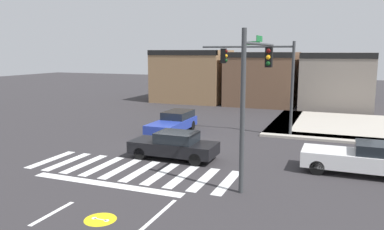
# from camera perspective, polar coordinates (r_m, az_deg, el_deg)

# --- Properties ---
(ground_plane) EXTENTS (120.00, 120.00, 0.00)m
(ground_plane) POSITION_cam_1_polar(r_m,az_deg,el_deg) (21.27, -2.98, -4.80)
(ground_plane) COLOR #302D30
(crosswalk_near) EXTENTS (9.47, 3.12, 0.01)m
(crosswalk_near) POSITION_cam_1_polar(r_m,az_deg,el_deg) (17.44, -9.19, -8.12)
(crosswalk_near) COLOR silver
(crosswalk_near) RESTS_ON ground_plane
(bike_detector_marking) EXTENTS (1.03, 1.03, 0.01)m
(bike_detector_marking) POSITION_cam_1_polar(r_m,az_deg,el_deg) (12.77, -13.62, -15.01)
(bike_detector_marking) COLOR yellow
(bike_detector_marking) RESTS_ON ground_plane
(curb_corner_northeast) EXTENTS (10.00, 10.60, 0.15)m
(curb_corner_northeast) POSITION_cam_1_polar(r_m,az_deg,el_deg) (28.63, 21.00, -1.55)
(curb_corner_northeast) COLOR #B2AA9E
(curb_corner_northeast) RESTS_ON ground_plane
(storefront_row) EXTENTS (21.27, 6.94, 5.41)m
(storefront_row) POSITION_cam_1_polar(r_m,az_deg,el_deg) (38.89, 9.83, 5.52)
(storefront_row) COLOR #93704C
(storefront_row) RESTS_ON ground_plane
(traffic_signal_southeast) EXTENTS (0.32, 5.94, 6.07)m
(traffic_signal_southeast) POSITION_cam_1_polar(r_m,az_deg,el_deg) (15.87, 9.59, 5.59)
(traffic_signal_southeast) COLOR #383A3D
(traffic_signal_southeast) RESTS_ON ground_plane
(traffic_signal_northeast) EXTENTS (5.94, 0.32, 5.90)m
(traffic_signal_northeast) POSITION_cam_1_polar(r_m,az_deg,el_deg) (24.35, 10.18, 6.81)
(traffic_signal_northeast) COLOR #383A3D
(traffic_signal_northeast) RESTS_ON ground_plane
(car_white) EXTENTS (4.42, 1.79, 1.41)m
(car_white) POSITION_cam_1_polar(r_m,az_deg,el_deg) (17.99, 23.87, -5.92)
(car_white) COLOR white
(car_white) RESTS_ON ground_plane
(car_black) EXTENTS (4.30, 1.75, 1.35)m
(car_black) POSITION_cam_1_polar(r_m,az_deg,el_deg) (18.82, -2.68, -4.56)
(car_black) COLOR black
(car_black) RESTS_ON ground_plane
(car_blue) EXTENTS (1.75, 4.59, 1.36)m
(car_blue) POSITION_cam_1_polar(r_m,az_deg,el_deg) (24.69, -2.79, -1.12)
(car_blue) COLOR #23389E
(car_blue) RESTS_ON ground_plane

